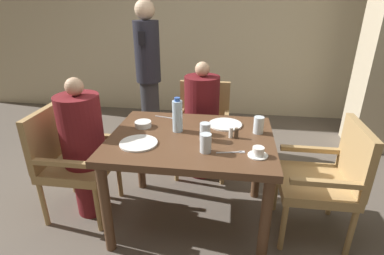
{
  "coord_description": "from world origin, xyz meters",
  "views": [
    {
      "loc": [
        0.27,
        -1.9,
        1.64
      ],
      "look_at": [
        0.0,
        0.04,
        0.79
      ],
      "focal_mm": 28.0,
      "sensor_mm": 36.0,
      "label": 1
    }
  ],
  "objects_px": {
    "standing_host": "(148,71)",
    "bowl_small": "(143,124)",
    "teacup_with_saucer": "(258,152)",
    "chair_left_side": "(69,157)",
    "plate_main_right": "(225,124)",
    "glass_tall_near": "(259,125)",
    "plate_main_left": "(139,143)",
    "water_bottle": "(177,116)",
    "diner_in_far_chair": "(202,120)",
    "diner_in_left_chair": "(84,148)",
    "glass_tall_far": "(206,143)",
    "chair_far_side": "(203,123)",
    "glass_tall_mid": "(205,132)",
    "chair_right_side": "(327,176)"
  },
  "relations": [
    {
      "from": "standing_host",
      "to": "bowl_small",
      "type": "xyz_separation_m",
      "value": [
        0.29,
        -1.21,
        -0.12
      ]
    },
    {
      "from": "standing_host",
      "to": "teacup_with_saucer",
      "type": "height_order",
      "value": "standing_host"
    },
    {
      "from": "chair_left_side",
      "to": "plate_main_right",
      "type": "xyz_separation_m",
      "value": [
        1.2,
        0.24,
        0.25
      ]
    },
    {
      "from": "bowl_small",
      "to": "glass_tall_near",
      "type": "distance_m",
      "value": 0.86
    },
    {
      "from": "plate_main_left",
      "to": "bowl_small",
      "type": "relative_size",
      "value": 2.04
    },
    {
      "from": "chair_left_side",
      "to": "bowl_small",
      "type": "distance_m",
      "value": 0.65
    },
    {
      "from": "chair_left_side",
      "to": "water_bottle",
      "type": "height_order",
      "value": "water_bottle"
    },
    {
      "from": "glass_tall_near",
      "to": "diner_in_far_chair",
      "type": "bearing_deg",
      "value": 129.93
    },
    {
      "from": "chair_left_side",
      "to": "plate_main_right",
      "type": "relative_size",
      "value": 3.43
    },
    {
      "from": "diner_in_far_chair",
      "to": "water_bottle",
      "type": "relative_size",
      "value": 4.39
    },
    {
      "from": "diner_in_left_chair",
      "to": "standing_host",
      "type": "bearing_deg",
      "value": 83.44
    },
    {
      "from": "glass_tall_near",
      "to": "glass_tall_far",
      "type": "xyz_separation_m",
      "value": [
        -0.35,
        -0.34,
        0.0
      ]
    },
    {
      "from": "chair_far_side",
      "to": "chair_left_side",
      "type": "bearing_deg",
      "value": -139.33
    },
    {
      "from": "standing_host",
      "to": "glass_tall_mid",
      "type": "bearing_deg",
      "value": -60.36
    },
    {
      "from": "diner_in_far_chair",
      "to": "glass_tall_near",
      "type": "relative_size",
      "value": 9.13
    },
    {
      "from": "plate_main_left",
      "to": "glass_tall_mid",
      "type": "distance_m",
      "value": 0.46
    },
    {
      "from": "chair_right_side",
      "to": "glass_tall_near",
      "type": "bearing_deg",
      "value": 165.43
    },
    {
      "from": "chair_far_side",
      "to": "glass_tall_mid",
      "type": "relative_size",
      "value": 7.1
    },
    {
      "from": "teacup_with_saucer",
      "to": "water_bottle",
      "type": "xyz_separation_m",
      "value": [
        -0.56,
        0.31,
        0.1
      ]
    },
    {
      "from": "chair_right_side",
      "to": "bowl_small",
      "type": "xyz_separation_m",
      "value": [
        -1.35,
        0.12,
        0.26
      ]
    },
    {
      "from": "chair_left_side",
      "to": "plate_main_left",
      "type": "relative_size",
      "value": 3.43
    },
    {
      "from": "chair_far_side",
      "to": "glass_tall_near",
      "type": "height_order",
      "value": "chair_far_side"
    },
    {
      "from": "diner_in_left_chair",
      "to": "glass_tall_mid",
      "type": "relative_size",
      "value": 9.15
    },
    {
      "from": "diner_in_far_chair",
      "to": "chair_right_side",
      "type": "distance_m",
      "value": 1.19
    },
    {
      "from": "chair_far_side",
      "to": "chair_right_side",
      "type": "relative_size",
      "value": 1.0
    },
    {
      "from": "diner_in_left_chair",
      "to": "diner_in_far_chair",
      "type": "height_order",
      "value": "diner_in_left_chair"
    },
    {
      "from": "chair_far_side",
      "to": "glass_tall_mid",
      "type": "xyz_separation_m",
      "value": [
        0.1,
        -0.87,
        0.3
      ]
    },
    {
      "from": "diner_in_left_chair",
      "to": "glass_tall_near",
      "type": "relative_size",
      "value": 9.15
    },
    {
      "from": "diner_in_far_chair",
      "to": "plate_main_right",
      "type": "relative_size",
      "value": 4.41
    },
    {
      "from": "plate_main_right",
      "to": "diner_in_left_chair",
      "type": "bearing_deg",
      "value": -167.18
    },
    {
      "from": "diner_in_far_chair",
      "to": "glass_tall_mid",
      "type": "height_order",
      "value": "diner_in_far_chair"
    },
    {
      "from": "bowl_small",
      "to": "glass_tall_mid",
      "type": "bearing_deg",
      "value": -18.55
    },
    {
      "from": "teacup_with_saucer",
      "to": "chair_left_side",
      "type": "bearing_deg",
      "value": 171.03
    },
    {
      "from": "standing_host",
      "to": "glass_tall_near",
      "type": "distance_m",
      "value": 1.67
    },
    {
      "from": "teacup_with_saucer",
      "to": "glass_tall_near",
      "type": "relative_size",
      "value": 1.02
    },
    {
      "from": "glass_tall_mid",
      "to": "diner_in_left_chair",
      "type": "bearing_deg",
      "value": 177.46
    },
    {
      "from": "glass_tall_mid",
      "to": "glass_tall_far",
      "type": "xyz_separation_m",
      "value": [
        0.02,
        -0.17,
        0.0
      ]
    },
    {
      "from": "chair_right_side",
      "to": "glass_tall_far",
      "type": "height_order",
      "value": "chair_right_side"
    },
    {
      "from": "bowl_small",
      "to": "glass_tall_far",
      "type": "height_order",
      "value": "glass_tall_far"
    },
    {
      "from": "standing_host",
      "to": "plate_main_left",
      "type": "height_order",
      "value": "standing_host"
    },
    {
      "from": "chair_left_side",
      "to": "teacup_with_saucer",
      "type": "bearing_deg",
      "value": -8.97
    },
    {
      "from": "chair_left_side",
      "to": "diner_in_left_chair",
      "type": "bearing_deg",
      "value": 0.0
    },
    {
      "from": "diner_in_left_chair",
      "to": "water_bottle",
      "type": "distance_m",
      "value": 0.77
    },
    {
      "from": "plate_main_left",
      "to": "glass_tall_mid",
      "type": "relative_size",
      "value": 2.07
    },
    {
      "from": "plate_main_left",
      "to": "plate_main_right",
      "type": "xyz_separation_m",
      "value": [
        0.57,
        0.41,
        0.0
      ]
    },
    {
      "from": "diner_in_left_chair",
      "to": "glass_tall_far",
      "type": "relative_size",
      "value": 9.15
    },
    {
      "from": "water_bottle",
      "to": "glass_tall_mid",
      "type": "relative_size",
      "value": 2.08
    },
    {
      "from": "chair_left_side",
      "to": "diner_in_far_chair",
      "type": "distance_m",
      "value": 1.19
    },
    {
      "from": "chair_right_side",
      "to": "plate_main_right",
      "type": "height_order",
      "value": "chair_right_side"
    },
    {
      "from": "plate_main_left",
      "to": "glass_tall_mid",
      "type": "xyz_separation_m",
      "value": [
        0.44,
        0.13,
        0.06
      ]
    }
  ]
}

